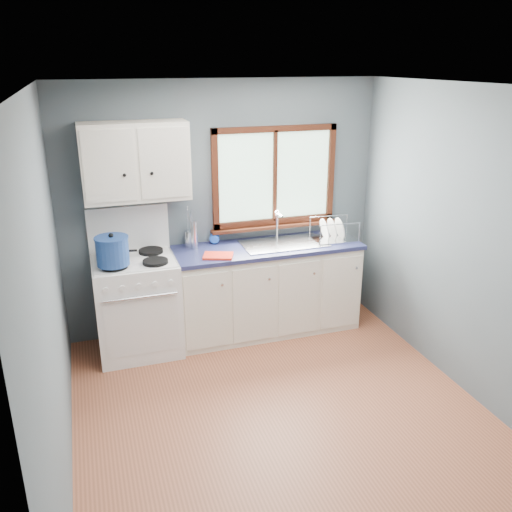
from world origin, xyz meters
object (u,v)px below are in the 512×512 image
object	(u,v)px
stockpot	(112,251)
thermos	(194,235)
utensil_crock	(191,238)
sink	(283,250)
base_cabinets	(266,293)
dish_rack	(333,234)
gas_range	(137,303)
skillet	(110,252)

from	to	relation	value
stockpot	thermos	bearing A→B (deg)	21.81
utensil_crock	stockpot	bearing A→B (deg)	-153.63
sink	base_cabinets	bearing A→B (deg)	179.87
stockpot	dish_rack	world-z (taller)	stockpot
utensil_crock	dish_rack	size ratio (longest dim) A/B	0.89
utensil_crock	thermos	bearing A→B (deg)	-75.61
gas_range	dish_rack	size ratio (longest dim) A/B	2.98
sink	utensil_crock	xyz separation A→B (m)	(-0.90, 0.21, 0.14)
base_cabinets	dish_rack	xyz separation A→B (m)	(0.71, -0.03, 0.57)
skillet	utensil_crock	distance (m)	0.79
dish_rack	sink	bearing A→B (deg)	-178.95
base_cabinets	dish_rack	bearing A→B (deg)	-2.13
thermos	base_cabinets	bearing A→B (deg)	-11.77
gas_range	sink	world-z (taller)	gas_range
skillet	utensil_crock	xyz separation A→B (m)	(0.78, 0.11, 0.02)
gas_range	skillet	size ratio (longest dim) A/B	3.52
skillet	dish_rack	bearing A→B (deg)	5.59
gas_range	sink	bearing A→B (deg)	0.71
skillet	stockpot	size ratio (longest dim) A/B	1.11
base_cabinets	dish_rack	distance (m)	0.91
stockpot	dish_rack	bearing A→B (deg)	3.77
base_cabinets	utensil_crock	world-z (taller)	utensil_crock
base_cabinets	stockpot	bearing A→B (deg)	-173.44
thermos	stockpot	bearing A→B (deg)	-158.19
skillet	utensil_crock	world-z (taller)	utensil_crock
gas_range	thermos	world-z (taller)	gas_range
thermos	utensil_crock	bearing A→B (deg)	104.39
thermos	gas_range	bearing A→B (deg)	-164.86
base_cabinets	skillet	bearing A→B (deg)	175.89
gas_range	thermos	distance (m)	0.84
sink	thermos	xyz separation A→B (m)	(-0.88, 0.15, 0.20)
sink	thermos	bearing A→B (deg)	170.57
skillet	thermos	bearing A→B (deg)	11.78
skillet	stockpot	bearing A→B (deg)	-79.40
skillet	thermos	distance (m)	0.80
base_cabinets	utensil_crock	size ratio (longest dim) A/B	4.56
base_cabinets	sink	world-z (taller)	sink
stockpot	utensil_crock	bearing A→B (deg)	26.37
skillet	dish_rack	xyz separation A→B (m)	(2.21, -0.13, -0.01)
base_cabinets	thermos	world-z (taller)	thermos
stockpot	sink	bearing A→B (deg)	5.85
sink	gas_range	bearing A→B (deg)	-179.29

